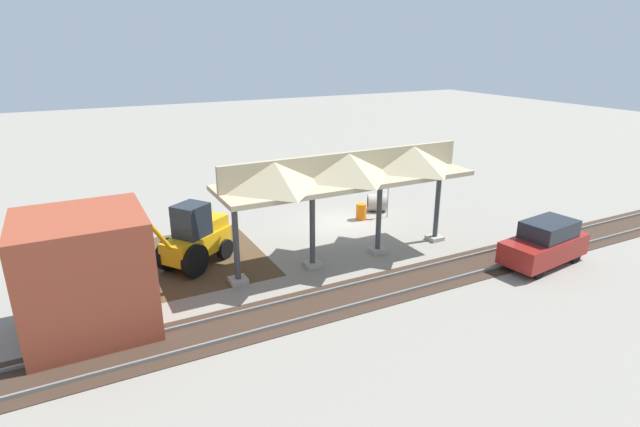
{
  "coord_description": "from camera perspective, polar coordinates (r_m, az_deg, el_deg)",
  "views": [
    {
      "loc": [
        12.77,
        21.98,
        9.25
      ],
      "look_at": [
        2.55,
        2.2,
        1.6
      ],
      "focal_mm": 28.0,
      "sensor_mm": 36.0,
      "label": 1
    }
  ],
  "objects": [
    {
      "name": "ground_plane",
      "position": [
        27.05,
        2.66,
        -1.05
      ],
      "size": [
        120.0,
        120.0,
        0.0
      ],
      "primitive_type": "plane",
      "color": "gray"
    },
    {
      "name": "dirt_work_zone",
      "position": [
        23.09,
        -17.53,
        -5.59
      ],
      "size": [
        8.82,
        7.0,
        0.01
      ],
      "primitive_type": "cube",
      "color": "#4C3823",
      "rests_on": "ground"
    },
    {
      "name": "platform_canopy",
      "position": [
        21.25,
        3.18,
        5.05
      ],
      "size": [
        11.33,
        3.2,
        4.9
      ],
      "color": "#9E998E",
      "rests_on": "ground"
    },
    {
      "name": "rail_tracks",
      "position": [
        21.48,
        12.58,
        -6.95
      ],
      "size": [
        60.0,
        2.58,
        0.15
      ],
      "color": "slate",
      "rests_on": "ground"
    },
    {
      "name": "stop_sign",
      "position": [
        27.6,
        7.83,
        3.12
      ],
      "size": [
        0.63,
        0.48,
        2.49
      ],
      "color": "gray",
      "rests_on": "ground"
    },
    {
      "name": "backhoe",
      "position": [
        22.14,
        -14.21,
        -2.77
      ],
      "size": [
        4.77,
        3.86,
        2.82
      ],
      "color": "orange",
      "rests_on": "ground"
    },
    {
      "name": "dirt_mound",
      "position": [
        23.55,
        -21.2,
        -5.54
      ],
      "size": [
        6.18,
        6.18,
        1.54
      ],
      "primitive_type": "cone",
      "color": "#4C3823",
      "rests_on": "ground"
    },
    {
      "name": "concrete_pipe",
      "position": [
        28.96,
        6.51,
        1.25
      ],
      "size": [
        1.39,
        1.37,
        1.0
      ],
      "color": "#9E9384",
      "rests_on": "ground"
    },
    {
      "name": "brick_utility_building",
      "position": [
        18.21,
        -25.15,
        -6.3
      ],
      "size": [
        3.98,
        3.79,
        4.07
      ],
      "primitive_type": "cube",
      "color": "brown",
      "rests_on": "ground"
    },
    {
      "name": "distant_parked_car",
      "position": [
        23.82,
        24.31,
        -3.11
      ],
      "size": [
        4.39,
        2.27,
        1.98
      ],
      "color": "maroon",
      "rests_on": "ground"
    },
    {
      "name": "traffic_barrel",
      "position": [
        27.49,
        4.73,
        0.22
      ],
      "size": [
        0.56,
        0.56,
        0.9
      ],
      "primitive_type": "cylinder",
      "color": "orange",
      "rests_on": "ground"
    }
  ]
}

